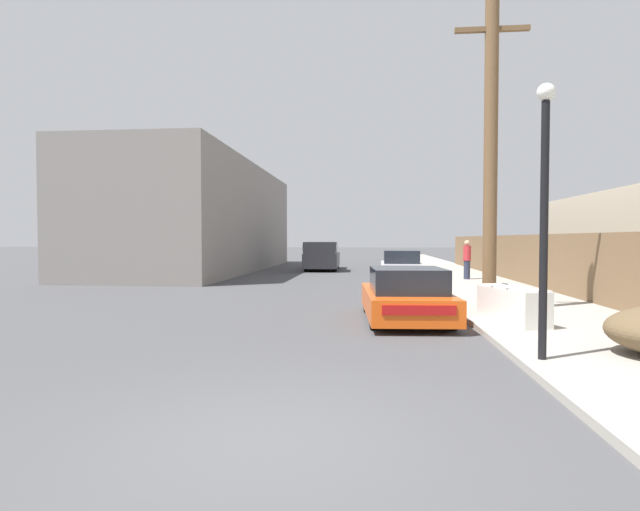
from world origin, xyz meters
TOP-DOWN VIEW (x-y plane):
  - ground_plane at (0.00, 0.00)m, footprint 220.00×220.00m
  - sidewalk_curb at (5.30, 23.50)m, footprint 4.20×63.00m
  - discarded_fridge at (4.02, 6.43)m, footprint 1.17×1.93m
  - parked_sports_car_red at (1.81, 7.24)m, footprint 2.10×4.19m
  - car_parked_mid at (2.38, 18.09)m, footprint 1.84×4.22m
  - pickup_truck at (-1.93, 25.92)m, footprint 2.14×5.56m
  - utility_pole at (3.95, 8.20)m, footprint 1.80×0.33m
  - street_lamp at (3.54, 3.14)m, footprint 0.26×0.26m
  - wooden_fence at (7.25, 16.03)m, footprint 0.08×32.91m
  - building_left_block at (-9.24, 25.35)m, footprint 7.00×20.97m
  - pedestrian at (5.34, 18.31)m, footprint 0.34×0.34m

SIDE VIEW (x-z plane):
  - ground_plane at x=0.00m, z-range 0.00..0.00m
  - sidewalk_curb at x=5.30m, z-range 0.00..0.12m
  - discarded_fridge at x=4.02m, z-range 0.11..0.91m
  - parked_sports_car_red at x=1.81m, z-range -0.05..1.21m
  - car_parked_mid at x=2.38m, z-range -0.05..1.37m
  - pickup_truck at x=-1.93m, z-range 0.00..1.75m
  - pedestrian at x=5.34m, z-range 0.15..1.90m
  - wooden_fence at x=7.25m, z-range 0.12..2.10m
  - street_lamp at x=3.54m, z-range 0.48..4.58m
  - building_left_block at x=-9.24m, z-range 0.00..6.36m
  - utility_pole at x=3.95m, z-range 0.21..7.94m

